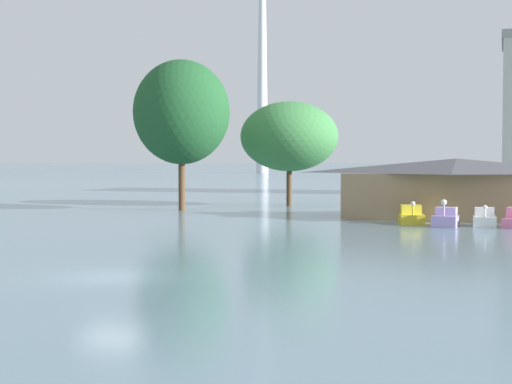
% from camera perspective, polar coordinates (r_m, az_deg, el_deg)
% --- Properties ---
extents(ground_plane, '(2000.00, 2000.00, 0.00)m').
position_cam_1_polar(ground_plane, '(30.87, -10.57, -6.17)').
color(ground_plane, slate).
extents(pedal_boat_yellow, '(2.15, 2.57, 1.64)m').
position_cam_1_polar(pedal_boat_yellow, '(56.69, 11.34, -1.75)').
color(pedal_boat_yellow, yellow).
rests_on(pedal_boat_yellow, ground).
extents(pedal_boat_lavender, '(1.77, 2.52, 1.91)m').
position_cam_1_polar(pedal_boat_lavender, '(54.54, 13.77, -1.91)').
color(pedal_boat_lavender, '#B299D8').
rests_on(pedal_boat_lavender, ground).
extents(pedal_boat_white, '(1.62, 2.41, 1.53)m').
position_cam_1_polar(pedal_boat_white, '(55.31, 16.44, -1.91)').
color(pedal_boat_white, white).
rests_on(pedal_boat_white, ground).
extents(boathouse, '(17.96, 8.60, 4.66)m').
position_cam_1_polar(boathouse, '(61.96, 14.50, 0.34)').
color(boathouse, '#9E7F5B').
rests_on(boathouse, ground).
extents(shoreline_tree_tall_left, '(8.68, 8.68, 13.54)m').
position_cam_1_polar(shoreline_tree_tall_left, '(70.25, -5.50, 5.86)').
color(shoreline_tree_tall_left, brown).
rests_on(shoreline_tree_tall_left, ground).
extents(shoreline_tree_mid, '(9.66, 9.66, 10.29)m').
position_cam_1_polar(shoreline_tree_mid, '(76.63, 2.46, 4.10)').
color(shoreline_tree_mid, brown).
rests_on(shoreline_tree_mid, ground).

